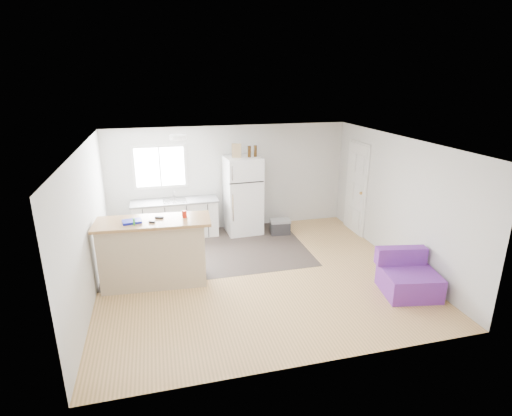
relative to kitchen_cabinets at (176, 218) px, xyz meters
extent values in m
cube|color=#AB8247|center=(1.30, -2.21, -0.43)|extent=(5.50, 5.00, 0.01)
cube|color=white|center=(1.30, -2.21, 1.97)|extent=(5.50, 5.00, 0.01)
cube|color=silver|center=(1.30, 0.29, 0.77)|extent=(5.50, 0.01, 2.40)
cube|color=silver|center=(1.30, -4.71, 0.77)|extent=(5.50, 0.01, 2.40)
cube|color=silver|center=(-1.45, -2.21, 0.77)|extent=(0.01, 5.00, 2.40)
cube|color=silver|center=(4.05, -2.21, 0.77)|extent=(0.01, 5.00, 2.40)
cube|color=#352C28|center=(0.57, -0.96, -0.43)|extent=(4.05, 2.50, 0.00)
cube|color=white|center=(-0.25, 0.28, 1.12)|extent=(1.18, 0.04, 0.98)
cube|color=white|center=(-0.25, 0.26, 1.12)|extent=(1.05, 0.01, 0.85)
cube|color=white|center=(-0.25, 0.26, 1.12)|extent=(0.03, 0.02, 0.85)
cube|color=white|center=(4.02, -0.66, 0.59)|extent=(0.05, 0.82, 2.03)
cube|color=white|center=(4.03, -0.66, 0.59)|extent=(0.03, 0.92, 2.10)
sphere|color=gold|center=(3.97, -0.98, 0.57)|extent=(0.07, 0.07, 0.07)
cylinder|color=white|center=(0.10, -1.01, 1.93)|extent=(0.30, 0.30, 0.07)
cube|color=white|center=(0.00, 0.00, -0.03)|extent=(1.83, 0.56, 0.81)
cube|color=slate|center=(0.00, 0.00, 0.39)|extent=(1.89, 0.60, 0.04)
cube|color=silver|center=(0.00, -0.03, 0.39)|extent=(0.51, 0.39, 0.05)
cube|color=#C0AC8B|center=(-0.49, -2.09, 0.13)|extent=(1.76, 0.73, 1.11)
cube|color=#A07944|center=(-0.46, -2.09, 0.71)|extent=(1.93, 0.85, 0.05)
cube|color=white|center=(1.52, -0.09, 0.45)|extent=(0.81, 0.76, 1.75)
cube|color=black|center=(1.52, -0.45, 0.83)|extent=(0.77, 0.05, 0.02)
cube|color=silver|center=(1.21, -0.46, 1.06)|extent=(0.03, 0.02, 0.32)
cube|color=silver|center=(1.21, -0.46, 0.29)|extent=(0.03, 0.02, 0.61)
cube|color=#2B2A2D|center=(2.30, -0.44, -0.29)|extent=(0.46, 0.33, 0.29)
cube|color=gray|center=(2.30, -0.44, -0.11)|extent=(0.48, 0.35, 0.06)
cube|color=#672E96|center=(3.57, -3.48, -0.23)|extent=(0.98, 0.94, 0.40)
cube|color=#672E96|center=(3.57, -3.18, 0.12)|extent=(0.87, 0.35, 0.30)
cube|color=silver|center=(-0.27, -2.26, -0.28)|extent=(0.19, 0.17, 0.29)
cylinder|color=blue|center=(-0.27, -2.26, -0.11)|extent=(0.07, 0.07, 0.06)
cylinder|color=green|center=(-0.78, -2.14, 0.24)|extent=(0.11, 0.34, 1.25)
sphere|color=beige|center=(-0.90, -2.26, -0.37)|extent=(0.14, 0.14, 0.14)
cylinder|color=red|center=(0.07, -2.08, 0.79)|extent=(0.08, 0.08, 0.12)
cube|color=#131AB8|center=(-0.79, -2.12, 0.75)|extent=(0.33, 0.27, 0.04)
cube|color=black|center=(-0.35, -2.02, 0.75)|extent=(0.15, 0.10, 0.03)
cube|color=black|center=(-0.47, -2.20, 0.75)|extent=(0.11, 0.08, 0.03)
cube|color=#9F8C5B|center=(1.38, -0.11, 1.47)|extent=(0.22, 0.15, 0.30)
cylinder|color=#3C240A|center=(1.65, -0.16, 1.45)|extent=(0.08, 0.08, 0.25)
cylinder|color=#3C240A|center=(1.80, -0.12, 1.45)|extent=(0.09, 0.09, 0.25)
camera|label=1|loc=(-0.32, -8.54, 3.01)|focal=28.00mm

